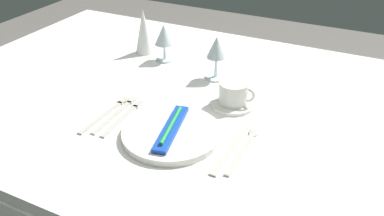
{
  "coord_description": "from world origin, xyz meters",
  "views": [
    {
      "loc": [
        0.41,
        -0.95,
        1.34
      ],
      "look_at": [
        -0.02,
        -0.09,
        0.76
      ],
      "focal_mm": 37.66,
      "sensor_mm": 36.0,
      "label": 1
    }
  ],
  "objects_px": {
    "dinner_plate": "(171,133)",
    "napkin_folded": "(144,31)",
    "toothbrush_package": "(171,128)",
    "spoon_soup": "(246,144)",
    "coffee_cup_left": "(234,93)",
    "dinner_knife": "(231,148)",
    "wine_glass_right": "(164,37)",
    "fork_outer": "(125,116)",
    "wine_glass_centre": "(216,50)",
    "fork_inner": "(118,112)",
    "fork_salad": "(107,113)"
  },
  "relations": [
    {
      "from": "fork_inner",
      "to": "spoon_soup",
      "type": "xyz_separation_m",
      "value": [
        0.38,
        0.02,
        0.0
      ]
    },
    {
      "from": "fork_inner",
      "to": "spoon_soup",
      "type": "distance_m",
      "value": 0.38
    },
    {
      "from": "toothbrush_package",
      "to": "napkin_folded",
      "type": "height_order",
      "value": "napkin_folded"
    },
    {
      "from": "toothbrush_package",
      "to": "fork_inner",
      "type": "distance_m",
      "value": 0.2
    },
    {
      "from": "dinner_plate",
      "to": "wine_glass_centre",
      "type": "bearing_deg",
      "value": 94.79
    },
    {
      "from": "fork_inner",
      "to": "spoon_soup",
      "type": "bearing_deg",
      "value": 2.34
    },
    {
      "from": "spoon_soup",
      "to": "coffee_cup_left",
      "type": "bearing_deg",
      "value": 120.53
    },
    {
      "from": "fork_outer",
      "to": "wine_glass_centre",
      "type": "height_order",
      "value": "wine_glass_centre"
    },
    {
      "from": "fork_salad",
      "to": "dinner_knife",
      "type": "bearing_deg",
      "value": -0.31
    },
    {
      "from": "fork_salad",
      "to": "dinner_knife",
      "type": "distance_m",
      "value": 0.38
    },
    {
      "from": "fork_outer",
      "to": "coffee_cup_left",
      "type": "height_order",
      "value": "coffee_cup_left"
    },
    {
      "from": "coffee_cup_left",
      "to": "fork_salad",
      "type": "bearing_deg",
      "value": -146.67
    },
    {
      "from": "toothbrush_package",
      "to": "spoon_soup",
      "type": "bearing_deg",
      "value": 14.27
    },
    {
      "from": "spoon_soup",
      "to": "wine_glass_right",
      "type": "bearing_deg",
      "value": 140.57
    },
    {
      "from": "fork_salad",
      "to": "spoon_soup",
      "type": "relative_size",
      "value": 1.01
    },
    {
      "from": "toothbrush_package",
      "to": "coffee_cup_left",
      "type": "xyz_separation_m",
      "value": [
        0.09,
        0.22,
        0.02
      ]
    },
    {
      "from": "wine_glass_centre",
      "to": "wine_glass_right",
      "type": "height_order",
      "value": "wine_glass_centre"
    },
    {
      "from": "dinner_plate",
      "to": "dinner_knife",
      "type": "xyz_separation_m",
      "value": [
        0.16,
        0.02,
        -0.01
      ]
    },
    {
      "from": "coffee_cup_left",
      "to": "wine_glass_centre",
      "type": "height_order",
      "value": "wine_glass_centre"
    },
    {
      "from": "wine_glass_centre",
      "to": "spoon_soup",
      "type": "bearing_deg",
      "value": -54.98
    },
    {
      "from": "dinner_plate",
      "to": "spoon_soup",
      "type": "distance_m",
      "value": 0.19
    },
    {
      "from": "fork_inner",
      "to": "spoon_soup",
      "type": "relative_size",
      "value": 1.01
    },
    {
      "from": "fork_salad",
      "to": "spoon_soup",
      "type": "bearing_deg",
      "value": 4.24
    },
    {
      "from": "toothbrush_package",
      "to": "fork_inner",
      "type": "bearing_deg",
      "value": 170.49
    },
    {
      "from": "fork_outer",
      "to": "spoon_soup",
      "type": "bearing_deg",
      "value": 3.61
    },
    {
      "from": "dinner_plate",
      "to": "wine_glass_centre",
      "type": "distance_m",
      "value": 0.37
    },
    {
      "from": "fork_salad",
      "to": "wine_glass_right",
      "type": "height_order",
      "value": "wine_glass_right"
    },
    {
      "from": "napkin_folded",
      "to": "dinner_knife",
      "type": "bearing_deg",
      "value": -39.55
    },
    {
      "from": "wine_glass_centre",
      "to": "wine_glass_right",
      "type": "bearing_deg",
      "value": 167.23
    },
    {
      "from": "napkin_folded",
      "to": "fork_inner",
      "type": "bearing_deg",
      "value": -68.46
    },
    {
      "from": "wine_glass_centre",
      "to": "napkin_folded",
      "type": "xyz_separation_m",
      "value": [
        -0.32,
        0.08,
        -0.02
      ]
    },
    {
      "from": "fork_salad",
      "to": "wine_glass_right",
      "type": "relative_size",
      "value": 1.62
    },
    {
      "from": "fork_salad",
      "to": "napkin_folded",
      "type": "xyz_separation_m",
      "value": [
        -0.13,
        0.42,
        0.08
      ]
    },
    {
      "from": "coffee_cup_left",
      "to": "wine_glass_centre",
      "type": "bearing_deg",
      "value": 129.89
    },
    {
      "from": "dinner_plate",
      "to": "napkin_folded",
      "type": "xyz_separation_m",
      "value": [
        -0.35,
        0.44,
        0.07
      ]
    },
    {
      "from": "wine_glass_centre",
      "to": "wine_glass_right",
      "type": "xyz_separation_m",
      "value": [
        -0.22,
        0.05,
        -0.01
      ]
    },
    {
      "from": "wine_glass_right",
      "to": "napkin_folded",
      "type": "height_order",
      "value": "napkin_folded"
    },
    {
      "from": "wine_glass_centre",
      "to": "wine_glass_right",
      "type": "distance_m",
      "value": 0.23
    },
    {
      "from": "fork_inner",
      "to": "dinner_knife",
      "type": "height_order",
      "value": "same"
    },
    {
      "from": "fork_outer",
      "to": "wine_glass_right",
      "type": "distance_m",
      "value": 0.4
    },
    {
      "from": "dinner_plate",
      "to": "fork_outer",
      "type": "height_order",
      "value": "dinner_plate"
    },
    {
      "from": "dinner_plate",
      "to": "fork_salad",
      "type": "xyz_separation_m",
      "value": [
        -0.22,
        0.02,
        -0.01
      ]
    },
    {
      "from": "spoon_soup",
      "to": "coffee_cup_left",
      "type": "height_order",
      "value": "coffee_cup_left"
    },
    {
      "from": "toothbrush_package",
      "to": "coffee_cup_left",
      "type": "bearing_deg",
      "value": 68.25
    },
    {
      "from": "fork_salad",
      "to": "coffee_cup_left",
      "type": "relative_size",
      "value": 1.99
    },
    {
      "from": "coffee_cup_left",
      "to": "wine_glass_right",
      "type": "relative_size",
      "value": 0.82
    },
    {
      "from": "fork_salad",
      "to": "wine_glass_right",
      "type": "distance_m",
      "value": 0.4
    },
    {
      "from": "dinner_plate",
      "to": "wine_glass_right",
      "type": "xyz_separation_m",
      "value": [
        -0.25,
        0.41,
        0.08
      ]
    },
    {
      "from": "dinner_plate",
      "to": "dinner_knife",
      "type": "distance_m",
      "value": 0.16
    },
    {
      "from": "toothbrush_package",
      "to": "spoon_soup",
      "type": "relative_size",
      "value": 1.0
    }
  ]
}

